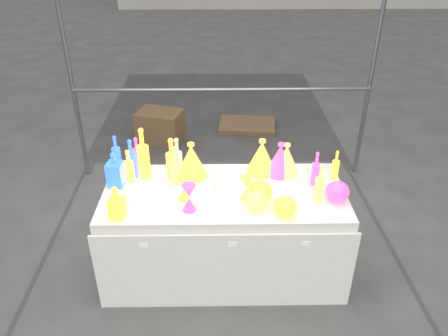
{
  "coord_description": "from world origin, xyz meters",
  "views": [
    {
      "loc": [
        -0.04,
        -2.71,
        2.55
      ],
      "look_at": [
        0.0,
        0.0,
        0.95
      ],
      "focal_mm": 35.0,
      "sensor_mm": 36.0,
      "label": 1
    }
  ],
  "objects_px": {
    "cardboard_box_closed": "(160,126)",
    "bottle_0": "(129,166)",
    "globe_0": "(285,208)",
    "lampshade_0": "(191,160)",
    "display_table": "(224,232)",
    "hourglass_0": "(184,188)"
  },
  "relations": [
    {
      "from": "display_table",
      "to": "cardboard_box_closed",
      "type": "xyz_separation_m",
      "value": [
        -0.77,
        2.35,
        -0.18
      ]
    },
    {
      "from": "display_table",
      "to": "globe_0",
      "type": "bearing_deg",
      "value": -35.63
    },
    {
      "from": "display_table",
      "to": "lampshade_0",
      "type": "height_order",
      "value": "lampshade_0"
    },
    {
      "from": "bottle_0",
      "to": "hourglass_0",
      "type": "bearing_deg",
      "value": -30.94
    },
    {
      "from": "display_table",
      "to": "cardboard_box_closed",
      "type": "bearing_deg",
      "value": 108.18
    },
    {
      "from": "hourglass_0",
      "to": "globe_0",
      "type": "xyz_separation_m",
      "value": [
        0.7,
        -0.2,
        -0.03
      ]
    },
    {
      "from": "display_table",
      "to": "cardboard_box_closed",
      "type": "relative_size",
      "value": 3.4
    },
    {
      "from": "display_table",
      "to": "bottle_0",
      "type": "relative_size",
      "value": 6.87
    },
    {
      "from": "globe_0",
      "to": "lampshade_0",
      "type": "distance_m",
      "value": 0.85
    },
    {
      "from": "display_table",
      "to": "hourglass_0",
      "type": "xyz_separation_m",
      "value": [
        -0.29,
        -0.09,
        0.47
      ]
    },
    {
      "from": "display_table",
      "to": "cardboard_box_closed",
      "type": "distance_m",
      "value": 2.48
    },
    {
      "from": "hourglass_0",
      "to": "lampshade_0",
      "type": "xyz_separation_m",
      "value": [
        0.04,
        0.32,
        0.05
      ]
    },
    {
      "from": "lampshade_0",
      "to": "bottle_0",
      "type": "bearing_deg",
      "value": 173.09
    },
    {
      "from": "cardboard_box_closed",
      "to": "hourglass_0",
      "type": "height_order",
      "value": "hourglass_0"
    },
    {
      "from": "cardboard_box_closed",
      "to": "lampshade_0",
      "type": "relative_size",
      "value": 1.88
    },
    {
      "from": "display_table",
      "to": "lampshade_0",
      "type": "distance_m",
      "value": 0.62
    },
    {
      "from": "cardboard_box_closed",
      "to": "hourglass_0",
      "type": "distance_m",
      "value": 2.57
    },
    {
      "from": "display_table",
      "to": "lampshade_0",
      "type": "relative_size",
      "value": 6.4
    },
    {
      "from": "cardboard_box_closed",
      "to": "bottle_0",
      "type": "height_order",
      "value": "bottle_0"
    },
    {
      "from": "hourglass_0",
      "to": "globe_0",
      "type": "distance_m",
      "value": 0.73
    },
    {
      "from": "globe_0",
      "to": "lampshade_0",
      "type": "relative_size",
      "value": 0.56
    },
    {
      "from": "bottle_0",
      "to": "lampshade_0",
      "type": "height_order",
      "value": "lampshade_0"
    }
  ]
}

